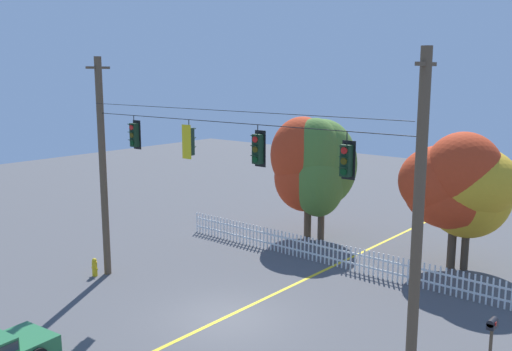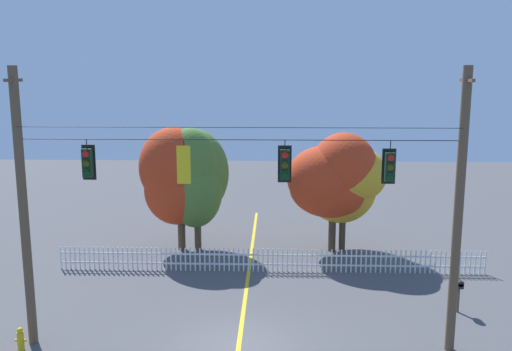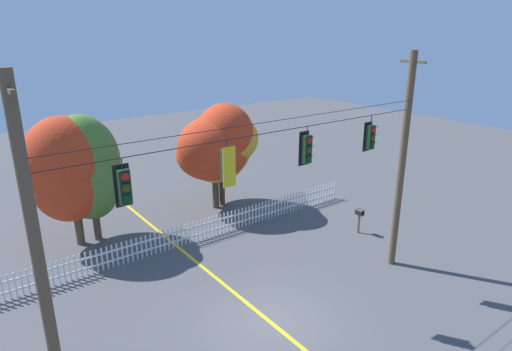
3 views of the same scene
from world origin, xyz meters
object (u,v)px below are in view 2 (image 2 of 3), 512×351
(autumn_maple_near_fence, at_px, (180,178))
(traffic_signal_eastbound_side, at_px, (285,164))
(autumn_maple_far_west, at_px, (345,181))
(roadside_mailbox, at_px, (459,286))
(traffic_signal_northbound_primary, at_px, (389,167))
(autumn_maple_mid, at_px, (193,176))
(fire_hydrant, at_px, (21,339))
(traffic_signal_westbound_side, at_px, (184,164))
(traffic_signal_southbound_primary, at_px, (88,163))
(autumn_oak_far_east, at_px, (332,178))

(autumn_maple_near_fence, bearing_deg, traffic_signal_eastbound_side, -63.67)
(autumn_maple_far_west, xyz_separation_m, roadside_mailbox, (3.48, -7.43, -2.57))
(traffic_signal_northbound_primary, distance_m, roadside_mailbox, 6.78)
(traffic_signal_northbound_primary, relative_size, autumn_maple_mid, 0.22)
(traffic_signal_northbound_primary, height_order, fire_hydrant, traffic_signal_northbound_primary)
(traffic_signal_westbound_side, relative_size, roadside_mailbox, 1.05)
(autumn_maple_far_west, height_order, roadside_mailbox, autumn_maple_far_west)
(autumn_maple_far_west, bearing_deg, fire_hydrant, -137.35)
(traffic_signal_southbound_primary, height_order, traffic_signal_westbound_side, same)
(autumn_oak_far_east, bearing_deg, autumn_maple_near_fence, 177.42)
(traffic_signal_westbound_side, distance_m, traffic_signal_eastbound_side, 3.17)
(traffic_signal_southbound_primary, bearing_deg, traffic_signal_westbound_side, -0.35)
(autumn_maple_near_fence, xyz_separation_m, autumn_maple_mid, (0.63, 0.02, 0.11))
(traffic_signal_eastbound_side, bearing_deg, traffic_signal_southbound_primary, -180.00)
(traffic_signal_southbound_primary, distance_m, fire_hydrant, 6.28)
(traffic_signal_eastbound_side, distance_m, autumn_maple_far_west, 11.15)
(traffic_signal_westbound_side, xyz_separation_m, fire_hydrant, (-5.46, -0.52, -5.77))
(traffic_signal_southbound_primary, distance_m, traffic_signal_eastbound_side, 6.26)
(autumn_maple_near_fence, height_order, autumn_oak_far_east, autumn_maple_near_fence)
(traffic_signal_southbound_primary, xyz_separation_m, fire_hydrant, (-2.37, -0.54, -5.79))
(traffic_signal_eastbound_side, relative_size, autumn_maple_far_west, 0.25)
(traffic_signal_eastbound_side, xyz_separation_m, fire_hydrant, (-8.63, -0.54, -5.78))
(autumn_maple_far_west, bearing_deg, traffic_signal_northbound_primary, -89.73)
(traffic_signal_southbound_primary, height_order, autumn_maple_mid, traffic_signal_southbound_primary)
(traffic_signal_northbound_primary, height_order, autumn_oak_far_east, traffic_signal_northbound_primary)
(traffic_signal_westbound_side, distance_m, autumn_oak_far_east, 11.78)
(traffic_signal_eastbound_side, relative_size, traffic_signal_northbound_primary, 0.98)
(traffic_signal_westbound_side, height_order, autumn_maple_far_west, traffic_signal_westbound_side)
(traffic_signal_westbound_side, xyz_separation_m, roadside_mailbox, (9.87, 2.97, -5.10))
(traffic_signal_northbound_primary, bearing_deg, fire_hydrant, -177.41)
(traffic_signal_southbound_primary, height_order, traffic_signal_eastbound_side, same)
(autumn_maple_near_fence, distance_m, autumn_maple_mid, 0.64)
(autumn_oak_far_east, height_order, autumn_maple_far_west, autumn_oak_far_east)
(traffic_signal_eastbound_side, distance_m, roadside_mailbox, 8.92)
(traffic_signal_westbound_side, relative_size, traffic_signal_eastbound_side, 1.01)
(traffic_signal_westbound_side, bearing_deg, autumn_oak_far_east, 60.22)
(traffic_signal_eastbound_side, distance_m, traffic_signal_northbound_primary, 3.27)
(traffic_signal_westbound_side, height_order, traffic_signal_eastbound_side, same)
(autumn_maple_far_west, bearing_deg, traffic_signal_eastbound_side, -107.23)
(traffic_signal_southbound_primary, height_order, autumn_maple_near_fence, traffic_signal_southbound_primary)
(traffic_signal_southbound_primary, bearing_deg, autumn_maple_mid, 80.34)
(traffic_signal_southbound_primary, relative_size, fire_hydrant, 1.68)
(traffic_signal_northbound_primary, xyz_separation_m, roadside_mailbox, (3.44, 2.95, -5.04))
(traffic_signal_eastbound_side, xyz_separation_m, autumn_oak_far_east, (2.57, 10.00, -2.33))
(traffic_signal_northbound_primary, relative_size, fire_hydrant, 1.76)
(traffic_signal_southbound_primary, xyz_separation_m, autumn_maple_near_fence, (1.13, 10.35, -2.45))
(traffic_signal_northbound_primary, bearing_deg, traffic_signal_westbound_side, -179.83)
(traffic_signal_westbound_side, bearing_deg, autumn_maple_mid, 97.26)
(traffic_signal_westbound_side, bearing_deg, traffic_signal_southbound_primary, 179.65)
(traffic_signal_westbound_side, height_order, autumn_maple_near_fence, traffic_signal_westbound_side)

